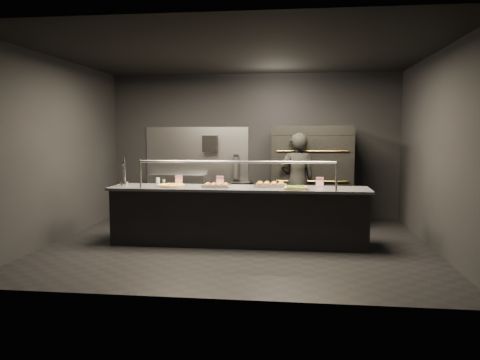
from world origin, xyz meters
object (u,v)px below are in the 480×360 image
(round_pizza, at_px, (171,185))
(fire_extinguisher, at_px, (236,167))
(service_counter, at_px, (238,216))
(towel_dispenser, at_px, (210,144))
(pizza_oven, at_px, (311,175))
(prep_shelf, at_px, (177,196))
(beer_tap, at_px, (124,177))
(square_pizza, at_px, (296,188))
(worker, at_px, (297,182))
(trash_bin, at_px, (242,200))
(slider_tray_b, at_px, (270,185))
(slider_tray_a, at_px, (216,185))

(round_pizza, bearing_deg, fire_extinguisher, 72.96)
(service_counter, xyz_separation_m, towel_dispenser, (-0.90, 2.39, 1.09))
(pizza_oven, height_order, prep_shelf, pizza_oven)
(round_pizza, bearing_deg, beer_tap, -177.42)
(pizza_oven, bearing_deg, service_counter, -122.27)
(round_pizza, distance_m, square_pizza, 2.00)
(pizza_oven, distance_m, fire_extinguisher, 1.63)
(towel_dispenser, relative_size, worker, 0.20)
(beer_tap, relative_size, worker, 0.28)
(pizza_oven, relative_size, towel_dispenser, 5.46)
(pizza_oven, distance_m, square_pizza, 2.07)
(pizza_oven, distance_m, towel_dispenser, 2.23)
(beer_tap, distance_m, trash_bin, 2.88)
(fire_extinguisher, distance_m, slider_tray_b, 2.41)
(round_pizza, distance_m, trash_bin, 2.45)
(trash_bin, bearing_deg, round_pizza, -111.84)
(trash_bin, relative_size, worker, 0.43)
(prep_shelf, xyz_separation_m, square_pizza, (2.51, -2.47, 0.49))
(slider_tray_b, xyz_separation_m, square_pizza, (0.41, -0.30, -0.01))
(round_pizza, relative_size, slider_tray_b, 0.95)
(service_counter, height_order, beer_tap, beer_tap)
(fire_extinguisher, bearing_deg, slider_tray_b, -69.31)
(prep_shelf, height_order, slider_tray_b, slider_tray_b)
(square_pizza, xyz_separation_m, trash_bin, (-1.11, 2.36, -0.55))
(service_counter, xyz_separation_m, slider_tray_a, (-0.35, -0.03, 0.48))
(towel_dispenser, height_order, beer_tap, towel_dispenser)
(prep_shelf, distance_m, worker, 2.78)
(slider_tray_b, distance_m, trash_bin, 2.25)
(prep_shelf, xyz_separation_m, slider_tray_b, (2.10, -2.17, 0.50))
(round_pizza, bearing_deg, pizza_oven, 39.85)
(towel_dispenser, xyz_separation_m, slider_tray_b, (1.40, -2.24, -0.60))
(service_counter, height_order, trash_bin, service_counter)
(pizza_oven, relative_size, slider_tray_b, 3.60)
(slider_tray_b, bearing_deg, round_pizza, -174.23)
(pizza_oven, xyz_separation_m, fire_extinguisher, (-1.55, 0.50, 0.09))
(slider_tray_b, height_order, worker, worker)
(slider_tray_b, bearing_deg, service_counter, -163.23)
(pizza_oven, relative_size, square_pizza, 4.43)
(service_counter, height_order, prep_shelf, service_counter)
(slider_tray_a, relative_size, slider_tray_b, 0.86)
(service_counter, relative_size, worker, 2.31)
(fire_extinguisher, xyz_separation_m, trash_bin, (0.15, -0.19, -0.67))
(pizza_oven, relative_size, beer_tap, 3.89)
(fire_extinguisher, relative_size, square_pizza, 1.17)
(service_counter, xyz_separation_m, slider_tray_b, (0.50, 0.15, 0.49))
(prep_shelf, relative_size, slider_tray_b, 2.26)
(slider_tray_b, relative_size, square_pizza, 1.23)
(service_counter, distance_m, round_pizza, 1.19)
(round_pizza, bearing_deg, worker, 31.77)
(prep_shelf, height_order, trash_bin, prep_shelf)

